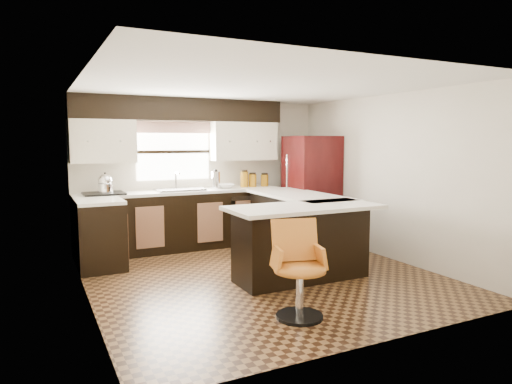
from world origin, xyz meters
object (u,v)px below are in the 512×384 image
peninsula_return (301,244)px  refrigerator (311,189)px  peninsula_long (296,227)px  bar_chair (300,270)px

peninsula_return → refrigerator: refrigerator is taller
peninsula_return → refrigerator: size_ratio=0.91×
peninsula_long → peninsula_return: (-0.53, -0.97, 0.00)m
refrigerator → bar_chair: (-2.00, -2.86, -0.43)m
refrigerator → peninsula_return: bearing=-126.3°
peninsula_long → refrigerator: 1.23m
peninsula_return → peninsula_long: bearing=61.7°
peninsula_long → peninsula_return: bearing=-118.3°
peninsula_long → refrigerator: size_ratio=1.08×
refrigerator → bar_chair: bearing=-125.0°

